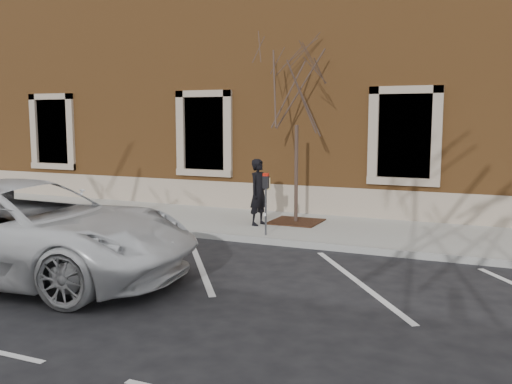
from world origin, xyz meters
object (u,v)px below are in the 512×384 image
at_px(man, 259,192).
at_px(white_truck, 23,230).
at_px(parking_meter, 266,192).
at_px(sapling, 297,98).

xyz_separation_m(man, white_truck, (-2.15, -5.68, -0.12)).
relative_size(parking_meter, sapling, 0.32).
distance_m(parking_meter, white_truck, 5.37).
height_order(man, parking_meter, man).
bearing_deg(sapling, white_truck, -114.23).
bearing_deg(sapling, parking_meter, -92.35).
xyz_separation_m(parking_meter, white_truck, (-2.81, -4.56, -0.28)).
distance_m(man, white_truck, 6.08).
bearing_deg(sapling, man, -135.22).
bearing_deg(man, white_truck, 173.86).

